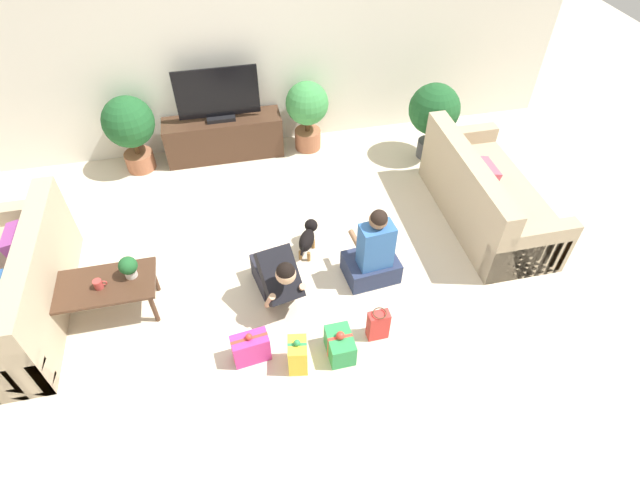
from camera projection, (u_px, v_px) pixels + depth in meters
ground_plane at (279, 283)px, 5.08m from camera, size 16.00×16.00×0.00m
wall_back at (239, 49)px, 5.98m from camera, size 8.40×0.06×2.60m
sofa_left at (16, 292)px, 4.59m from camera, size 0.87×1.91×0.88m
sofa_right at (485, 197)px, 5.55m from camera, size 0.87×1.91×0.88m
coffee_table at (99, 288)px, 4.56m from camera, size 1.03×0.50×0.41m
tv_console at (224, 137)px, 6.47m from camera, size 1.49×0.40×0.55m
tv at (218, 97)px, 6.06m from camera, size 1.01×0.20×0.67m
potted_plant_back_left at (130, 126)px, 6.03m from camera, size 0.62×0.62×0.99m
potted_plant_corner_right at (434, 112)px, 6.19m from camera, size 0.63×0.63×1.01m
potted_plant_back_right at (307, 109)px, 6.38m from camera, size 0.55×0.55×0.93m
person_kneeling at (277, 276)px, 4.71m from camera, size 0.46×0.82×0.77m
person_sitting at (373, 255)px, 4.91m from camera, size 0.56×0.51×0.93m
dog at (308, 237)px, 5.27m from camera, size 0.29×0.46×0.31m
gift_box_a at (340, 345)px, 4.40m from camera, size 0.23×0.32×0.31m
gift_box_b at (251, 348)px, 4.36m from camera, size 0.34×0.21×0.35m
gift_box_c at (298, 355)px, 4.29m from camera, size 0.20×0.24×0.38m
gift_bag_a at (378, 325)px, 4.51m from camera, size 0.19×0.13×0.35m
mug at (99, 284)px, 4.48m from camera, size 0.12×0.08×0.09m
tabletop_plant at (128, 267)px, 4.52m from camera, size 0.17×0.17×0.22m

